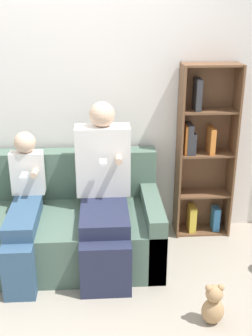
{
  "coord_description": "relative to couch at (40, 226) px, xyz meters",
  "views": [
    {
      "loc": [
        0.31,
        -2.56,
        2.01
      ],
      "look_at": [
        0.51,
        0.59,
        0.76
      ],
      "focal_mm": 45.0,
      "sensor_mm": 36.0,
      "label": 1
    }
  ],
  "objects": [
    {
      "name": "adult_seated",
      "position": [
        0.53,
        -0.09,
        0.38
      ],
      "size": [
        0.44,
        0.81,
        1.29
      ],
      "color": "#232842",
      "rests_on": "ground_plane"
    },
    {
      "name": "child_seated",
      "position": [
        -0.09,
        -0.16,
        0.25
      ],
      "size": [
        0.27,
        0.84,
        1.05
      ],
      "color": "#335170",
      "rests_on": "ground_plane"
    },
    {
      "name": "couch",
      "position": [
        0.0,
        0.0,
        0.0
      ],
      "size": [
        1.98,
        0.89,
        0.83
      ],
      "color": "#4C6656",
      "rests_on": "ground_plane"
    },
    {
      "name": "bookshelf",
      "position": [
        1.42,
        0.34,
        0.49
      ],
      "size": [
        0.49,
        0.24,
        1.55
      ],
      "color": "brown",
      "rests_on": "ground_plane"
    },
    {
      "name": "teddy_bear",
      "position": [
        1.24,
        -0.9,
        -0.13
      ],
      "size": [
        0.15,
        0.12,
        0.3
      ],
      "color": "tan",
      "rests_on": "ground_plane"
    },
    {
      "name": "ground_plane",
      "position": [
        0.21,
        -0.55,
        -0.28
      ],
      "size": [
        14.0,
        14.0,
        0.0
      ],
      "primitive_type": "plane",
      "color": "#9E9384"
    },
    {
      "name": "back_wall",
      "position": [
        0.21,
        0.47,
        1.0
      ],
      "size": [
        10.0,
        0.06,
        2.55
      ],
      "color": "silver",
      "rests_on": "ground_plane"
    }
  ]
}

